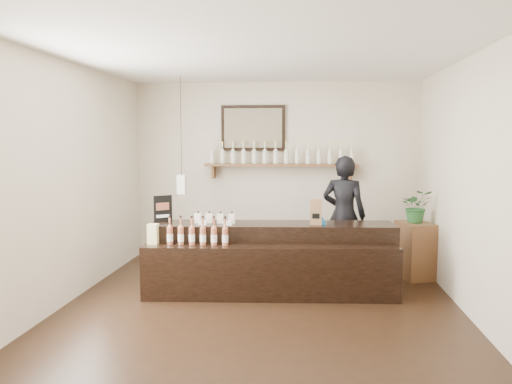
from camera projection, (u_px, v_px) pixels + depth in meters
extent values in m
plane|color=black|center=(261.00, 307.00, 5.66)|extent=(5.00, 5.00, 0.00)
plane|color=beige|center=(275.00, 171.00, 7.99)|extent=(4.50, 0.00, 4.50)
plane|color=beige|center=(223.00, 221.00, 3.04)|extent=(4.50, 0.00, 4.50)
plane|color=beige|center=(66.00, 183.00, 5.74)|extent=(0.00, 5.00, 5.00)
plane|color=beige|center=(472.00, 187.00, 5.29)|extent=(0.00, 5.00, 5.00)
plane|color=white|center=(261.00, 55.00, 5.37)|extent=(5.00, 5.00, 0.00)
cube|color=brown|center=(281.00, 165.00, 7.84)|extent=(2.40, 0.25, 0.04)
cube|color=brown|center=(214.00, 172.00, 7.99)|extent=(0.04, 0.20, 0.20)
cube|color=brown|center=(350.00, 173.00, 7.77)|extent=(0.04, 0.20, 0.20)
cube|color=black|center=(253.00, 128.00, 7.92)|extent=(1.02, 0.04, 0.72)
cube|color=#403729|center=(253.00, 128.00, 7.90)|extent=(0.92, 0.01, 0.62)
cube|color=white|center=(182.00, 184.00, 7.24)|extent=(0.12, 0.12, 0.28)
cylinder|color=black|center=(181.00, 126.00, 7.15)|extent=(0.01, 0.01, 1.41)
cylinder|color=beige|center=(212.00, 157.00, 7.94)|extent=(0.07, 0.07, 0.20)
cone|color=beige|center=(212.00, 149.00, 7.92)|extent=(0.07, 0.07, 0.05)
cylinder|color=beige|center=(212.00, 145.00, 7.92)|extent=(0.02, 0.02, 0.07)
cylinder|color=gold|center=(212.00, 142.00, 7.91)|extent=(0.03, 0.03, 0.02)
cylinder|color=white|center=(212.00, 158.00, 7.94)|extent=(0.07, 0.07, 0.09)
cylinder|color=beige|center=(222.00, 157.00, 7.92)|extent=(0.07, 0.07, 0.20)
cone|color=beige|center=(222.00, 149.00, 7.91)|extent=(0.07, 0.07, 0.05)
cylinder|color=beige|center=(222.00, 145.00, 7.90)|extent=(0.02, 0.02, 0.07)
cylinder|color=gold|center=(222.00, 142.00, 7.89)|extent=(0.03, 0.03, 0.02)
cylinder|color=white|center=(222.00, 158.00, 7.92)|extent=(0.07, 0.07, 0.09)
cylinder|color=beige|center=(233.00, 157.00, 7.90)|extent=(0.07, 0.07, 0.20)
cone|color=beige|center=(233.00, 149.00, 7.89)|extent=(0.07, 0.07, 0.05)
cylinder|color=beige|center=(233.00, 145.00, 7.88)|extent=(0.02, 0.02, 0.07)
cylinder|color=gold|center=(233.00, 142.00, 7.88)|extent=(0.03, 0.03, 0.02)
cylinder|color=white|center=(233.00, 158.00, 7.90)|extent=(0.07, 0.07, 0.09)
cylinder|color=beige|center=(244.00, 157.00, 7.88)|extent=(0.07, 0.07, 0.20)
cone|color=beige|center=(244.00, 149.00, 7.87)|extent=(0.07, 0.07, 0.05)
cylinder|color=beige|center=(243.00, 145.00, 7.87)|extent=(0.02, 0.02, 0.07)
cylinder|color=gold|center=(243.00, 142.00, 7.86)|extent=(0.03, 0.03, 0.02)
cylinder|color=white|center=(244.00, 158.00, 7.89)|extent=(0.07, 0.07, 0.09)
cylinder|color=beige|center=(254.00, 157.00, 7.87)|extent=(0.07, 0.07, 0.20)
cone|color=beige|center=(254.00, 149.00, 7.85)|extent=(0.07, 0.07, 0.05)
cylinder|color=beige|center=(254.00, 145.00, 7.85)|extent=(0.02, 0.02, 0.07)
cylinder|color=gold|center=(254.00, 142.00, 7.84)|extent=(0.03, 0.03, 0.02)
cylinder|color=white|center=(254.00, 158.00, 7.87)|extent=(0.07, 0.07, 0.09)
cylinder|color=beige|center=(265.00, 157.00, 7.85)|extent=(0.07, 0.07, 0.20)
cone|color=beige|center=(265.00, 149.00, 7.84)|extent=(0.07, 0.07, 0.05)
cylinder|color=beige|center=(265.00, 145.00, 7.83)|extent=(0.02, 0.02, 0.07)
cylinder|color=gold|center=(265.00, 142.00, 7.83)|extent=(0.03, 0.03, 0.02)
cylinder|color=white|center=(265.00, 158.00, 7.85)|extent=(0.07, 0.07, 0.09)
cylinder|color=beige|center=(276.00, 157.00, 7.83)|extent=(0.07, 0.07, 0.20)
cone|color=beige|center=(276.00, 149.00, 7.82)|extent=(0.07, 0.07, 0.05)
cylinder|color=beige|center=(276.00, 145.00, 7.81)|extent=(0.02, 0.02, 0.07)
cylinder|color=gold|center=(276.00, 142.00, 7.81)|extent=(0.03, 0.03, 0.02)
cylinder|color=white|center=(276.00, 159.00, 7.84)|extent=(0.07, 0.07, 0.09)
cylinder|color=beige|center=(286.00, 157.00, 7.82)|extent=(0.07, 0.07, 0.20)
cone|color=beige|center=(286.00, 149.00, 7.80)|extent=(0.07, 0.07, 0.05)
cylinder|color=beige|center=(286.00, 145.00, 7.80)|extent=(0.02, 0.02, 0.07)
cylinder|color=gold|center=(286.00, 142.00, 7.79)|extent=(0.03, 0.03, 0.02)
cylinder|color=white|center=(286.00, 159.00, 7.82)|extent=(0.07, 0.07, 0.09)
cylinder|color=beige|center=(297.00, 157.00, 7.80)|extent=(0.07, 0.07, 0.20)
cone|color=beige|center=(297.00, 149.00, 7.79)|extent=(0.07, 0.07, 0.05)
cylinder|color=beige|center=(297.00, 145.00, 7.78)|extent=(0.02, 0.02, 0.07)
cylinder|color=gold|center=(297.00, 142.00, 7.77)|extent=(0.03, 0.03, 0.02)
cylinder|color=white|center=(297.00, 159.00, 7.80)|extent=(0.07, 0.07, 0.09)
cylinder|color=beige|center=(308.00, 157.00, 7.78)|extent=(0.07, 0.07, 0.20)
cone|color=beige|center=(308.00, 149.00, 7.77)|extent=(0.07, 0.07, 0.05)
cylinder|color=beige|center=(308.00, 145.00, 7.76)|extent=(0.02, 0.02, 0.07)
cylinder|color=gold|center=(308.00, 142.00, 7.76)|extent=(0.03, 0.03, 0.02)
cylinder|color=white|center=(308.00, 159.00, 7.78)|extent=(0.07, 0.07, 0.09)
cylinder|color=beige|center=(319.00, 157.00, 7.77)|extent=(0.07, 0.07, 0.20)
cone|color=beige|center=(319.00, 149.00, 7.75)|extent=(0.07, 0.07, 0.05)
cylinder|color=beige|center=(319.00, 145.00, 7.75)|extent=(0.02, 0.02, 0.07)
cylinder|color=gold|center=(319.00, 142.00, 7.74)|extent=(0.03, 0.03, 0.02)
cylinder|color=white|center=(319.00, 159.00, 7.77)|extent=(0.07, 0.07, 0.09)
cylinder|color=beige|center=(330.00, 157.00, 7.75)|extent=(0.07, 0.07, 0.20)
cone|color=beige|center=(330.00, 149.00, 7.73)|extent=(0.07, 0.07, 0.05)
cylinder|color=beige|center=(330.00, 145.00, 7.73)|extent=(0.02, 0.02, 0.07)
cylinder|color=gold|center=(330.00, 142.00, 7.72)|extent=(0.03, 0.03, 0.02)
cylinder|color=white|center=(330.00, 159.00, 7.75)|extent=(0.07, 0.07, 0.09)
cylinder|color=beige|center=(341.00, 157.00, 7.73)|extent=(0.07, 0.07, 0.20)
cone|color=beige|center=(341.00, 149.00, 7.72)|extent=(0.07, 0.07, 0.05)
cylinder|color=beige|center=(341.00, 145.00, 7.71)|extent=(0.02, 0.02, 0.07)
cylinder|color=gold|center=(341.00, 142.00, 7.71)|extent=(0.03, 0.03, 0.02)
cylinder|color=white|center=(341.00, 159.00, 7.73)|extent=(0.07, 0.07, 0.09)
cylinder|color=beige|center=(352.00, 157.00, 7.71)|extent=(0.07, 0.07, 0.20)
cone|color=beige|center=(352.00, 149.00, 7.70)|extent=(0.07, 0.07, 0.05)
cylinder|color=beige|center=(352.00, 145.00, 7.69)|extent=(0.02, 0.02, 0.07)
cylinder|color=gold|center=(352.00, 142.00, 7.69)|extent=(0.03, 0.03, 0.02)
cylinder|color=white|center=(352.00, 159.00, 7.72)|extent=(0.07, 0.07, 0.09)
cube|color=black|center=(273.00, 257.00, 6.30)|extent=(3.08, 0.76, 0.85)
cube|color=black|center=(270.00, 273.00, 5.91)|extent=(3.06, 0.49, 0.65)
cube|color=white|center=(203.00, 223.00, 6.14)|extent=(0.10, 0.04, 0.05)
cube|color=white|center=(228.00, 223.00, 6.11)|extent=(0.10, 0.04, 0.05)
cube|color=#D0C47F|center=(153.00, 239.00, 6.01)|extent=(0.12, 0.12, 0.12)
cube|color=#D0C47F|center=(153.00, 229.00, 6.00)|extent=(0.12, 0.12, 0.12)
cube|color=beige|center=(198.00, 218.00, 6.30)|extent=(0.08, 0.08, 0.13)
cube|color=#F8C1C5|center=(197.00, 219.00, 6.26)|extent=(0.07, 0.00, 0.06)
cylinder|color=black|center=(198.00, 212.00, 6.29)|extent=(0.02, 0.02, 0.03)
cube|color=beige|center=(209.00, 218.00, 6.28)|extent=(0.08, 0.08, 0.13)
cube|color=#F8C1C5|center=(209.00, 219.00, 6.24)|extent=(0.07, 0.00, 0.06)
cylinder|color=black|center=(209.00, 213.00, 6.28)|extent=(0.02, 0.02, 0.03)
cube|color=beige|center=(221.00, 218.00, 6.27)|extent=(0.08, 0.08, 0.13)
cube|color=#F8C1C5|center=(220.00, 219.00, 6.23)|extent=(0.07, 0.00, 0.06)
cylinder|color=black|center=(221.00, 213.00, 6.26)|extent=(0.02, 0.02, 0.03)
cube|color=beige|center=(232.00, 219.00, 6.26)|extent=(0.08, 0.08, 0.13)
cube|color=#F8C1C5|center=(231.00, 219.00, 6.22)|extent=(0.07, 0.00, 0.06)
cylinder|color=black|center=(232.00, 213.00, 6.25)|extent=(0.02, 0.02, 0.03)
cylinder|color=#9F5435|center=(170.00, 236.00, 5.99)|extent=(0.07, 0.07, 0.20)
cone|color=#9F5435|center=(170.00, 225.00, 5.98)|extent=(0.07, 0.07, 0.05)
cylinder|color=#9F5435|center=(170.00, 220.00, 5.97)|extent=(0.02, 0.02, 0.07)
cylinder|color=black|center=(170.00, 216.00, 5.96)|extent=(0.03, 0.03, 0.02)
cylinder|color=white|center=(170.00, 237.00, 5.99)|extent=(0.07, 0.07, 0.09)
cylinder|color=#9F5435|center=(181.00, 236.00, 5.98)|extent=(0.07, 0.07, 0.20)
cone|color=#9F5435|center=(181.00, 225.00, 5.96)|extent=(0.07, 0.07, 0.05)
cylinder|color=#9F5435|center=(181.00, 221.00, 5.96)|extent=(0.02, 0.02, 0.07)
cylinder|color=black|center=(181.00, 217.00, 5.95)|extent=(0.03, 0.03, 0.02)
cylinder|color=white|center=(181.00, 238.00, 5.98)|extent=(0.07, 0.07, 0.09)
cylinder|color=#9F5435|center=(192.00, 236.00, 5.96)|extent=(0.07, 0.07, 0.20)
cone|color=#9F5435|center=(192.00, 226.00, 5.95)|extent=(0.07, 0.07, 0.05)
cylinder|color=#9F5435|center=(192.00, 221.00, 5.94)|extent=(0.02, 0.02, 0.07)
cylinder|color=black|center=(192.00, 217.00, 5.94)|extent=(0.03, 0.03, 0.02)
cylinder|color=white|center=(192.00, 238.00, 5.96)|extent=(0.07, 0.07, 0.09)
cylinder|color=#9F5435|center=(203.00, 236.00, 5.95)|extent=(0.07, 0.07, 0.20)
cone|color=#9F5435|center=(203.00, 226.00, 5.93)|extent=(0.07, 0.07, 0.05)
cylinder|color=#9F5435|center=(203.00, 221.00, 5.93)|extent=(0.02, 0.02, 0.07)
cylinder|color=black|center=(203.00, 217.00, 5.92)|extent=(0.03, 0.03, 0.02)
cylinder|color=white|center=(203.00, 238.00, 5.95)|extent=(0.07, 0.07, 0.09)
cylinder|color=#9F5435|center=(214.00, 237.00, 5.93)|extent=(0.07, 0.07, 0.20)
cone|color=#9F5435|center=(214.00, 226.00, 5.92)|extent=(0.07, 0.07, 0.05)
cylinder|color=#9F5435|center=(214.00, 221.00, 5.91)|extent=(0.02, 0.02, 0.07)
cylinder|color=black|center=(214.00, 217.00, 5.91)|extent=(0.03, 0.03, 0.02)
cylinder|color=white|center=(214.00, 238.00, 5.94)|extent=(0.07, 0.07, 0.09)
cylinder|color=#9F5435|center=(225.00, 237.00, 5.92)|extent=(0.07, 0.07, 0.20)
cone|color=#9F5435|center=(225.00, 226.00, 5.91)|extent=(0.07, 0.07, 0.05)
cylinder|color=#9F5435|center=(225.00, 221.00, 5.90)|extent=(0.02, 0.02, 0.07)
cylinder|color=black|center=(225.00, 217.00, 5.90)|extent=(0.03, 0.03, 0.02)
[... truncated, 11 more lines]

